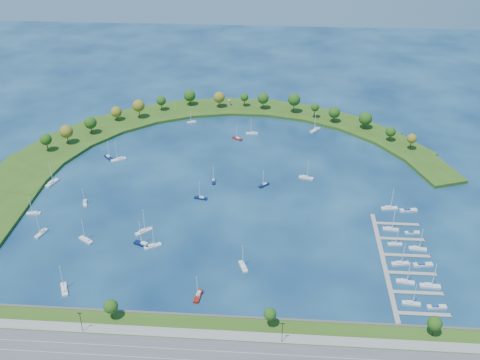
# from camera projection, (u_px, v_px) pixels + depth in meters

# --- Properties ---
(ground) EXTENTS (700.00, 700.00, 0.00)m
(ground) POSITION_uv_depth(u_px,v_px,m) (231.00, 190.00, 321.54)
(ground) COLOR #071D41
(ground) RESTS_ON ground
(south_shoreline) EXTENTS (420.00, 43.10, 11.60)m
(south_shoreline) POSITION_uv_depth(u_px,v_px,m) (204.00, 355.00, 215.59)
(south_shoreline) COLOR #2D4E14
(south_shoreline) RESTS_ON ground
(breakwater) EXTENTS (286.74, 247.64, 2.00)m
(breakwater) POSITION_uv_depth(u_px,v_px,m) (167.00, 147.00, 365.65)
(breakwater) COLOR #2D4E14
(breakwater) RESTS_ON ground
(breakwater_trees) EXTENTS (239.14, 89.06, 14.96)m
(breakwater_trees) POSITION_uv_depth(u_px,v_px,m) (218.00, 111.00, 393.02)
(breakwater_trees) COLOR #382314
(breakwater_trees) RESTS_ON breakwater
(harbor_tower) EXTENTS (2.60, 2.60, 4.41)m
(harbor_tower) POSITION_uv_depth(u_px,v_px,m) (229.00, 103.00, 421.48)
(harbor_tower) COLOR gray
(harbor_tower) RESTS_ON breakwater
(dock_system) EXTENTS (24.28, 82.00, 1.60)m
(dock_system) POSITION_uv_depth(u_px,v_px,m) (399.00, 264.00, 263.84)
(dock_system) COLOR gray
(dock_system) RESTS_ON ground
(moored_boat_0) EXTENTS (7.97, 8.95, 13.81)m
(moored_boat_0) POSITION_uv_depth(u_px,v_px,m) (315.00, 130.00, 388.62)
(moored_boat_0) COLOR silver
(moored_boat_0) RESTS_ON ground
(moored_boat_1) EXTENTS (7.64, 3.10, 10.91)m
(moored_boat_1) POSITION_uv_depth(u_px,v_px,m) (34.00, 213.00, 299.95)
(moored_boat_1) COLOR silver
(moored_boat_1) RESTS_ON ground
(moored_boat_2) EXTENTS (7.76, 7.95, 12.76)m
(moored_boat_2) POSITION_uv_depth(u_px,v_px,m) (109.00, 157.00, 353.90)
(moored_boat_2) COLOR #09143C
(moored_boat_2) RESTS_ON ground
(moored_boat_3) EXTENTS (2.96, 7.06, 10.07)m
(moored_boat_3) POSITION_uv_depth(u_px,v_px,m) (214.00, 181.00, 329.02)
(moored_boat_3) COLOR #09143C
(moored_boat_3) RESTS_ON ground
(moored_boat_4) EXTENTS (9.44, 7.33, 13.96)m
(moored_boat_4) POSITION_uv_depth(u_px,v_px,m) (119.00, 159.00, 351.52)
(moored_boat_4) COLOR silver
(moored_boat_4) RESTS_ON ground
(moored_boat_5) EXTENTS (8.64, 6.59, 12.72)m
(moored_boat_5) POSITION_uv_depth(u_px,v_px,m) (153.00, 246.00, 274.92)
(moored_boat_5) COLOR silver
(moored_boat_5) RESTS_ON ground
(moored_boat_6) EXTENTS (6.79, 3.89, 9.63)m
(moored_boat_6) POSITION_uv_depth(u_px,v_px,m) (192.00, 122.00, 400.31)
(moored_boat_6) COLOR silver
(moored_boat_6) RESTS_ON ground
(moored_boat_7) EXTENTS (3.36, 8.59, 12.30)m
(moored_boat_7) POSITION_uv_depth(u_px,v_px,m) (198.00, 295.00, 244.33)
(moored_boat_7) COLOR maroon
(moored_boat_7) RESTS_ON ground
(moored_boat_8) EXTENTS (4.09, 7.38, 10.46)m
(moored_boat_8) POSITION_uv_depth(u_px,v_px,m) (85.00, 203.00, 308.62)
(moored_boat_8) COLOR silver
(moored_boat_8) RESTS_ON ground
(moored_boat_9) EXTENTS (4.77, 8.56, 12.13)m
(moored_boat_9) POSITION_uv_depth(u_px,v_px,m) (41.00, 233.00, 284.20)
(moored_boat_9) COLOR silver
(moored_boat_9) RESTS_ON ground
(moored_boat_10) EXTENTS (7.62, 3.54, 10.81)m
(moored_boat_10) POSITION_uv_depth(u_px,v_px,m) (201.00, 197.00, 313.07)
(moored_boat_10) COLOR #09143C
(moored_boat_10) RESTS_ON ground
(moored_boat_11) EXTENTS (5.84, 10.08, 14.30)m
(moored_boat_11) POSITION_uv_depth(u_px,v_px,m) (52.00, 183.00, 326.85)
(moored_boat_11) COLOR silver
(moored_boat_11) RESTS_ON ground
(moored_boat_12) EXTENTS (8.97, 4.52, 12.70)m
(moored_boat_12) POSITION_uv_depth(u_px,v_px,m) (306.00, 177.00, 332.21)
(moored_boat_12) COLOR silver
(moored_boat_12) RESTS_ON ground
(moored_boat_13) EXTENTS (9.85, 6.25, 14.06)m
(moored_boat_13) POSITION_uv_depth(u_px,v_px,m) (143.00, 244.00, 276.13)
(moored_boat_13) COLOR #09143C
(moored_boat_13) RESTS_ON ground
(moored_boat_14) EXTENTS (8.54, 8.31, 13.69)m
(moored_boat_14) POSITION_uv_depth(u_px,v_px,m) (144.00, 231.00, 285.35)
(moored_boat_14) COLOR silver
(moored_boat_14) RESTS_ON ground
(moored_boat_15) EXTENTS (5.15, 8.72, 12.39)m
(moored_boat_15) POSITION_uv_depth(u_px,v_px,m) (243.00, 266.00, 261.43)
(moored_boat_15) COLOR silver
(moored_boat_15) RESTS_ON ground
(moored_boat_16) EXTENTS (8.44, 6.66, 12.53)m
(moored_boat_16) POSITION_uv_depth(u_px,v_px,m) (86.00, 240.00, 279.22)
(moored_boat_16) COLOR silver
(moored_boat_16) RESTS_ON ground
(moored_boat_17) EXTENTS (6.36, 6.54, 10.48)m
(moored_boat_17) POSITION_uv_depth(u_px,v_px,m) (264.00, 185.00, 325.19)
(moored_boat_17) COLOR #09143C
(moored_boat_17) RESTS_ON ground
(moored_boat_18) EXTENTS (6.11, 9.28, 13.30)m
(moored_boat_18) POSITION_uv_depth(u_px,v_px,m) (64.00, 289.00, 247.80)
(moored_boat_18) COLOR silver
(moored_boat_18) RESTS_ON ground
(moored_boat_19) EXTENTS (7.46, 5.97, 11.12)m
(moored_boat_19) POSITION_uv_depth(u_px,v_px,m) (237.00, 138.00, 377.54)
(moored_boat_19) COLOR maroon
(moored_boat_19) RESTS_ON ground
(moored_boat_20) EXTENTS (8.00, 2.38, 11.70)m
(moored_boat_20) POSITION_uv_depth(u_px,v_px,m) (252.00, 133.00, 384.28)
(moored_boat_20) COLOR silver
(moored_boat_20) RESTS_ON ground
(docked_boat_0) EXTENTS (7.93, 2.91, 11.40)m
(docked_boat_0) POSITION_uv_depth(u_px,v_px,m) (411.00, 303.00, 240.32)
(docked_boat_0) COLOR silver
(docked_boat_0) RESTS_ON ground
(docked_boat_1) EXTENTS (8.42, 3.06, 1.68)m
(docked_boat_1) POSITION_uv_depth(u_px,v_px,m) (437.00, 307.00, 238.62)
(docked_boat_1) COLOR silver
(docked_boat_1) RESTS_ON ground
(docked_boat_2) EXTENTS (8.46, 3.52, 12.06)m
(docked_boat_2) POSITION_uv_depth(u_px,v_px,m) (405.00, 281.00, 252.27)
(docked_boat_2) COLOR silver
(docked_boat_2) RESTS_ON ground
(docked_boat_3) EXTENTS (9.25, 3.04, 13.42)m
(docked_boat_3) POSITION_uv_depth(u_px,v_px,m) (430.00, 286.00, 249.73)
(docked_boat_3) COLOR silver
(docked_boat_3) RESTS_ON ground
(docked_boat_4) EXTENTS (8.72, 3.67, 12.43)m
(docked_boat_4) POSITION_uv_depth(u_px,v_px,m) (400.00, 263.00, 263.38)
(docked_boat_4) COLOR silver
(docked_boat_4) RESTS_ON ground
(docked_boat_5) EXTENTS (9.53, 3.87, 1.89)m
(docked_boat_5) POSITION_uv_depth(u_px,v_px,m) (423.00, 265.00, 262.75)
(docked_boat_5) COLOR silver
(docked_boat_5) RESTS_ON ground
(docked_boat_6) EXTENTS (7.20, 2.40, 10.42)m
(docked_boat_6) POSITION_uv_depth(u_px,v_px,m) (395.00, 244.00, 276.48)
(docked_boat_6) COLOR silver
(docked_boat_6) RESTS_ON ground
(docked_boat_7) EXTENTS (8.71, 3.27, 12.50)m
(docked_boat_7) POSITION_uv_depth(u_px,v_px,m) (418.00, 248.00, 273.15)
(docked_boat_7) COLOR silver
(docked_boat_7) RESTS_ON ground
(docked_boat_8) EXTENTS (8.29, 3.09, 11.91)m
(docked_boat_8) POSITION_uv_depth(u_px,v_px,m) (391.00, 229.00, 287.25)
(docked_boat_8) COLOR silver
(docked_boat_8) RESTS_ON ground
(docked_boat_9) EXTENTS (7.70, 3.00, 1.53)m
(docked_boat_9) POSITION_uv_depth(u_px,v_px,m) (412.00, 232.00, 285.02)
(docked_boat_9) COLOR silver
(docked_boat_9) RESTS_ON ground
(docked_boat_10) EXTENTS (9.19, 3.82, 13.10)m
(docked_boat_10) POSITION_uv_depth(u_px,v_px,m) (389.00, 208.00, 304.02)
(docked_boat_10) COLOR silver
(docked_boat_10) RESTS_ON ground
(docked_boat_11) EXTENTS (9.64, 3.94, 1.91)m
(docked_boat_11) POSITION_uv_depth(u_px,v_px,m) (408.00, 210.00, 302.41)
(docked_boat_11) COLOR silver
(docked_boat_11) RESTS_ON ground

